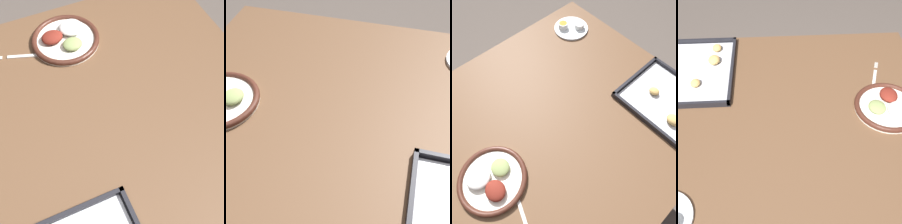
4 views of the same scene
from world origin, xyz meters
TOP-DOWN VIEW (x-y plane):
  - ground_plane at (0.00, 0.00)m, footprint 8.00×8.00m
  - dining_table at (0.00, 0.00)m, footprint 1.04×1.09m
  - dinner_plate at (0.03, -0.36)m, footprint 0.25×0.25m
  - fork at (0.20, -0.35)m, footprint 0.19×0.07m
  - baking_tray at (0.29, 0.37)m, footprint 0.41×0.31m

SIDE VIEW (x-z plane):
  - ground_plane at x=0.00m, z-range 0.00..0.00m
  - dining_table at x=0.00m, z-range 0.26..0.98m
  - fork at x=0.20m, z-range 0.72..0.72m
  - baking_tray at x=0.29m, z-range 0.70..0.74m
  - dinner_plate at x=0.03m, z-range 0.71..0.75m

